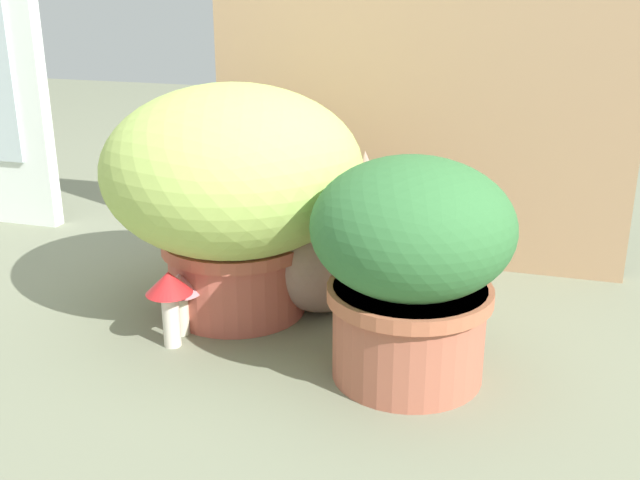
{
  "coord_description": "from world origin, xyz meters",
  "views": [
    {
      "loc": [
        0.38,
        -1.19,
        0.65
      ],
      "look_at": [
        0.01,
        0.08,
        0.18
      ],
      "focal_mm": 42.92,
      "sensor_mm": 36.0,
      "label": 1
    }
  ],
  "objects_px": {
    "grass_planter": "(233,184)",
    "mushroom_ornament_pink": "(180,289)",
    "cat": "(336,250)",
    "leafy_planter": "(411,261)",
    "mushroom_ornament_red": "(169,292)"
  },
  "relations": [
    {
      "from": "mushroom_ornament_pink",
      "to": "grass_planter",
      "type": "bearing_deg",
      "value": 65.61
    },
    {
      "from": "grass_planter",
      "to": "cat",
      "type": "bearing_deg",
      "value": 21.1
    },
    {
      "from": "leafy_planter",
      "to": "mushroom_ornament_red",
      "type": "distance_m",
      "value": 0.44
    },
    {
      "from": "grass_planter",
      "to": "mushroom_ornament_red",
      "type": "height_order",
      "value": "grass_planter"
    },
    {
      "from": "cat",
      "to": "mushroom_ornament_pink",
      "type": "xyz_separation_m",
      "value": [
        -0.24,
        -0.2,
        -0.03
      ]
    },
    {
      "from": "grass_planter",
      "to": "cat",
      "type": "relative_size",
      "value": 1.54
    },
    {
      "from": "mushroom_ornament_pink",
      "to": "mushroom_ornament_red",
      "type": "xyz_separation_m",
      "value": [
        0.0,
        -0.05,
        0.01
      ]
    },
    {
      "from": "mushroom_ornament_pink",
      "to": "leafy_planter",
      "type": "bearing_deg",
      "value": -4.22
    },
    {
      "from": "grass_planter",
      "to": "cat",
      "type": "height_order",
      "value": "grass_planter"
    },
    {
      "from": "grass_planter",
      "to": "mushroom_ornament_pink",
      "type": "height_order",
      "value": "grass_planter"
    },
    {
      "from": "grass_planter",
      "to": "mushroom_ornament_red",
      "type": "relative_size",
      "value": 3.42
    },
    {
      "from": "cat",
      "to": "mushroom_ornament_pink",
      "type": "bearing_deg",
      "value": -140.34
    },
    {
      "from": "leafy_planter",
      "to": "mushroom_ornament_pink",
      "type": "xyz_separation_m",
      "value": [
        -0.43,
        0.03,
        -0.12
      ]
    },
    {
      "from": "leafy_planter",
      "to": "cat",
      "type": "relative_size",
      "value": 1.17
    },
    {
      "from": "cat",
      "to": "mushroom_ornament_pink",
      "type": "relative_size",
      "value": 2.63
    }
  ]
}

